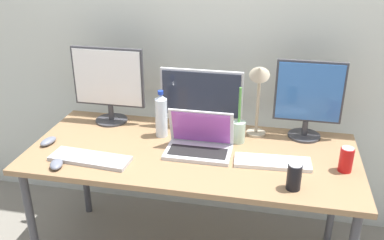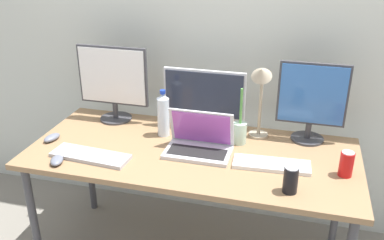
{
  "view_description": "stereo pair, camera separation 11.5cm",
  "coord_description": "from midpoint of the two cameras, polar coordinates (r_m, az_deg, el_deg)",
  "views": [
    {
      "loc": [
        0.41,
        -1.96,
        1.83
      ],
      "look_at": [
        0.0,
        0.0,
        0.92
      ],
      "focal_mm": 40.0,
      "sensor_mm": 36.0,
      "label": 1
    },
    {
      "loc": [
        0.52,
        -1.94,
        1.83
      ],
      "look_at": [
        0.0,
        0.0,
        0.92
      ],
      "focal_mm": 40.0,
      "sensor_mm": 36.0,
      "label": 2
    }
  ],
  "objects": [
    {
      "name": "monitor_left",
      "position": [
        2.59,
        -12.35,
        4.89
      ],
      "size": [
        0.43,
        0.19,
        0.46
      ],
      "color": "#38383D",
      "rests_on": "work_desk"
    },
    {
      "name": "desk_lamp",
      "position": [
        2.32,
        7.49,
        4.47
      ],
      "size": [
        0.11,
        0.18,
        0.45
      ],
      "color": "tan",
      "rests_on": "work_desk"
    },
    {
      "name": "wall_back",
      "position": [
        2.64,
        1.39,
        12.78
      ],
      "size": [
        7.0,
        0.08,
        2.6
      ],
      "primitive_type": "cube",
      "color": "silver",
      "rests_on": "ground"
    },
    {
      "name": "mouse_by_keyboard",
      "position": [
        2.49,
        -19.88,
        -2.7
      ],
      "size": [
        0.08,
        0.12,
        0.03
      ],
      "primitive_type": "ellipsoid",
      "rotation": [
        0.0,
        0.0,
        -0.21
      ],
      "color": "slate",
      "rests_on": "work_desk"
    },
    {
      "name": "work_desk",
      "position": [
        2.31,
        -1.43,
        -5.44
      ],
      "size": [
        1.74,
        0.77,
        0.74
      ],
      "color": "#424247",
      "rests_on": "ground"
    },
    {
      "name": "soda_can_near_keyboard",
      "position": [
        2.18,
        18.46,
        -5.04
      ],
      "size": [
        0.07,
        0.07,
        0.13
      ],
      "color": "red",
      "rests_on": "work_desk"
    },
    {
      "name": "keyboard_main",
      "position": [
        2.18,
        9.2,
        -5.6
      ],
      "size": [
        0.39,
        0.15,
        0.02
      ],
      "primitive_type": "cube",
      "rotation": [
        0.0,
        0.0,
        0.06
      ],
      "color": "white",
      "rests_on": "work_desk"
    },
    {
      "name": "soda_can_by_laptop",
      "position": [
        1.98,
        11.84,
        -7.45
      ],
      "size": [
        0.07,
        0.07,
        0.13
      ],
      "color": "black",
      "rests_on": "work_desk"
    },
    {
      "name": "monitor_right",
      "position": [
        2.4,
        13.97,
        2.9
      ],
      "size": [
        0.37,
        0.18,
        0.45
      ],
      "color": "#38383D",
      "rests_on": "work_desk"
    },
    {
      "name": "keyboard_aux",
      "position": [
        2.26,
        -14.85,
        -5.01
      ],
      "size": [
        0.42,
        0.17,
        0.02
      ],
      "primitive_type": "cube",
      "rotation": [
        0.0,
        0.0,
        -0.08
      ],
      "color": "#B2B2B7",
      "rests_on": "work_desk"
    },
    {
      "name": "monitor_center",
      "position": [
        2.46,
        -0.11,
        2.87
      ],
      "size": [
        0.48,
        0.2,
        0.36
      ],
      "color": "silver",
      "rests_on": "work_desk"
    },
    {
      "name": "laptop_silver",
      "position": [
        2.25,
        -0.47,
        -3.03
      ],
      "size": [
        0.34,
        0.22,
        0.22
      ],
      "color": "silver",
      "rests_on": "work_desk"
    },
    {
      "name": "water_bottle",
      "position": [
        2.4,
        -5.48,
        0.61
      ],
      "size": [
        0.07,
        0.07,
        0.27
      ],
      "color": "silver",
      "rests_on": "work_desk"
    },
    {
      "name": "bamboo_vase",
      "position": [
        2.35,
        4.84,
        -1.42
      ],
      "size": [
        0.07,
        0.07,
        0.32
      ],
      "color": "#B2D1B7",
      "rests_on": "work_desk"
    },
    {
      "name": "mouse_by_laptop",
      "position": [
        2.25,
        -19.05,
        -5.61
      ],
      "size": [
        0.09,
        0.12,
        0.03
      ],
      "primitive_type": "ellipsoid",
      "rotation": [
        0.0,
        0.0,
        0.34
      ],
      "color": "slate",
      "rests_on": "work_desk"
    }
  ]
}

